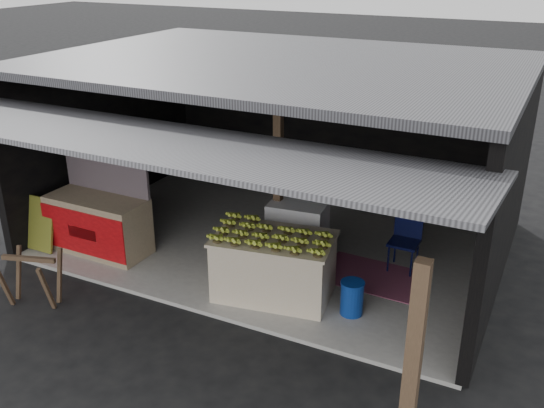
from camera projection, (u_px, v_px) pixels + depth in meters
The scene contains 13 objects.
ground at pixel (196, 313), 8.18m from camera, with size 80.00×80.00×0.00m, color black.
concrete_slab at pixel (277, 238), 10.23m from camera, with size 7.00×5.00×0.06m, color gray.
shophouse at pixel (287, 114), 9.69m from camera, with size 7.40×7.29×3.02m.
banana_table at pixel (274, 266), 8.33m from camera, with size 1.76×1.25×0.89m.
banana_pile at pixel (274, 231), 8.13m from camera, with size 1.50×0.90×0.18m, color yellow, non-canonical shape.
white_crate at pixel (297, 232), 9.27m from camera, with size 0.92×0.67×0.95m.
neighbor_stall at pixel (99, 222), 9.58m from camera, with size 1.62×0.74×1.67m.
green_signboard at pixel (39, 224), 9.65m from camera, with size 0.59×0.04×0.88m, color black.
sawhorse at pixel (31, 275), 8.20m from camera, with size 0.82×0.82×0.74m.
water_barrel at pixel (352, 299), 7.98m from camera, with size 0.30×0.30×0.45m, color navy.
plastic_chair at pixel (406, 235), 9.05m from camera, with size 0.43×0.43×0.90m.
magenta_rug at pixel (373, 276), 8.97m from camera, with size 1.50×1.00×0.01m, color maroon.
picture_frames at pixel (325, 98), 11.54m from camera, with size 1.62×0.04×0.46m.
Camera 1 is at (4.03, -5.78, 4.53)m, focal length 40.00 mm.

